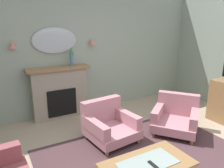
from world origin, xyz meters
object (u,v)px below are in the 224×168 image
at_px(wall_sconce_left, 12,45).
at_px(mantel_vase_right, 71,56).
at_px(wall_mirror, 55,41).
at_px(armchair_by_coffee_table, 109,124).
at_px(armchair_in_corner, 176,116).
at_px(wall_sconce_right, 92,42).
at_px(tv_remote, 153,165).
at_px(fireplace, 60,93).
at_px(coffee_table, 148,167).

bearing_deg(wall_sconce_left, mantel_vase_right, -5.96).
distance_m(wall_mirror, armchair_by_coffee_table, 2.15).
bearing_deg(mantel_vase_right, armchair_in_corner, -50.06).
bearing_deg(wall_sconce_right, armchair_in_corner, -63.88).
distance_m(wall_mirror, armchair_in_corner, 2.97).
height_order(mantel_vase_right, tv_remote, mantel_vase_right).
xyz_separation_m(fireplace, wall_mirror, (0.00, 0.14, 1.14)).
height_order(wall_sconce_right, armchair_by_coffee_table, wall_sconce_right).
height_order(wall_sconce_right, coffee_table, wall_sconce_right).
bearing_deg(wall_sconce_right, wall_sconce_left, 180.00).
distance_m(wall_mirror, wall_sconce_left, 0.85).
bearing_deg(fireplace, wall_sconce_right, 6.16).
xyz_separation_m(wall_sconce_right, armchair_in_corner, (0.92, -1.88, -1.35)).
distance_m(wall_mirror, coffee_table, 3.27).
distance_m(fireplace, armchair_in_corner, 2.53).
xyz_separation_m(tv_remote, armchair_by_coffee_table, (0.22, 1.49, -0.15)).
bearing_deg(tv_remote, wall_sconce_left, 110.01).
bearing_deg(wall_mirror, armchair_by_coffee_table, -73.35).
bearing_deg(mantel_vase_right, armchair_by_coffee_table, -83.14).
height_order(tv_remote, armchair_by_coffee_table, armchair_by_coffee_table).
xyz_separation_m(fireplace, coffee_table, (0.23, -2.84, -0.19)).
height_order(wall_mirror, armchair_in_corner, wall_mirror).
relative_size(wall_sconce_left, coffee_table, 0.13).
bearing_deg(wall_sconce_right, armchair_by_coffee_table, -104.17).
relative_size(fireplace, mantel_vase_right, 3.25).
distance_m(tv_remote, armchair_by_coffee_table, 1.52).
bearing_deg(coffee_table, armchair_in_corner, 34.44).
bearing_deg(wall_mirror, tv_remote, -85.42).
relative_size(fireplace, wall_sconce_left, 9.71).
bearing_deg(armchair_by_coffee_table, mantel_vase_right, 96.86).
height_order(wall_mirror, coffee_table, wall_mirror).
bearing_deg(armchair_in_corner, wall_sconce_right, 116.12).
bearing_deg(wall_mirror, armchair_in_corner, -47.41).
bearing_deg(tv_remote, fireplace, 94.80).
bearing_deg(armchair_by_coffee_table, tv_remote, -98.49).
height_order(tv_remote, armchair_in_corner, armchair_in_corner).
relative_size(wall_mirror, wall_sconce_right, 6.86).
distance_m(fireplace, tv_remote, 2.93).
bearing_deg(coffee_table, wall_sconce_left, 110.15).
xyz_separation_m(wall_mirror, armchair_in_corner, (1.77, -1.93, -1.40)).
relative_size(fireplace, coffee_table, 1.24).
height_order(wall_sconce_right, tv_remote, wall_sconce_right).
distance_m(coffee_table, armchair_by_coffee_table, 1.44).
relative_size(fireplace, armchair_by_coffee_table, 1.51).
bearing_deg(coffee_table, wall_sconce_right, 78.00).
bearing_deg(mantel_vase_right, wall_mirror, 150.46).
bearing_deg(armchair_by_coffee_table, armchair_in_corner, -15.50).
bearing_deg(wall_sconce_right, coffee_table, -102.00).
relative_size(fireplace, armchair_in_corner, 1.20).
height_order(fireplace, wall_sconce_left, wall_sconce_left).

